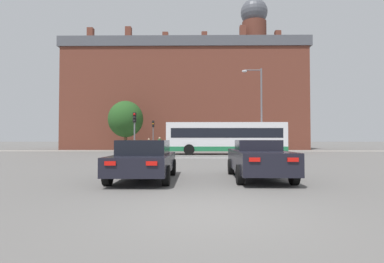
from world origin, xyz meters
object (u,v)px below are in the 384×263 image
at_px(car_saloon_left, 144,159).
at_px(street_lamp_junction, 258,103).
at_px(traffic_light_near_left, 135,127).
at_px(pedestrian_waiting, 160,143).
at_px(pedestrian_walking_west, 149,144).
at_px(car_roadster_right, 258,159).
at_px(bus_crossing_lead, 226,137).
at_px(traffic_light_far_left, 153,130).
at_px(pedestrian_walking_east, 187,142).

bearing_deg(car_saloon_left, street_lamp_junction, 66.17).
bearing_deg(traffic_light_near_left, car_saloon_left, -76.96).
relative_size(pedestrian_waiting, pedestrian_walking_west, 1.11).
xyz_separation_m(car_saloon_left, pedestrian_walking_west, (-4.00, 26.59, 0.19)).
height_order(pedestrian_waiting, pedestrian_walking_west, pedestrian_waiting).
bearing_deg(car_roadster_right, car_saloon_left, -174.51).
bearing_deg(traffic_light_near_left, bus_crossing_lead, 32.98).
relative_size(traffic_light_far_left, pedestrian_walking_west, 2.39).
relative_size(bus_crossing_lead, traffic_light_near_left, 3.14).
distance_m(traffic_light_near_left, pedestrian_walking_east, 14.70).
bearing_deg(car_roadster_right, pedestrian_walking_west, 108.14).
bearing_deg(pedestrian_waiting, pedestrian_walking_east, 29.76).
height_order(traffic_light_near_left, pedestrian_walking_west, traffic_light_near_left).
xyz_separation_m(car_saloon_left, car_roadster_right, (4.13, 0.33, -0.01)).
bearing_deg(traffic_light_far_left, pedestrian_walking_east, 13.71).
xyz_separation_m(street_lamp_junction, pedestrian_waiting, (-10.60, 10.13, -3.87)).
distance_m(car_roadster_right, bus_crossing_lead, 18.05).
xyz_separation_m(pedestrian_waiting, pedestrian_walking_east, (3.56, -0.38, 0.07)).
relative_size(bus_crossing_lead, pedestrian_walking_east, 6.12).
height_order(bus_crossing_lead, traffic_light_near_left, traffic_light_near_left).
bearing_deg(car_saloon_left, traffic_light_near_left, 103.09).
distance_m(car_saloon_left, pedestrian_walking_west, 26.89).
relative_size(traffic_light_far_left, traffic_light_near_left, 1.05).
distance_m(car_saloon_left, street_lamp_junction, 19.73).
distance_m(pedestrian_walking_east, pedestrian_walking_west, 4.84).
xyz_separation_m(traffic_light_near_left, pedestrian_walking_east, (3.84, 14.12, -1.35)).
distance_m(car_saloon_left, pedestrian_waiting, 27.90).
bearing_deg(pedestrian_walking_east, bus_crossing_lead, 0.77).
bearing_deg(street_lamp_junction, car_saloon_left, -113.88).
relative_size(bus_crossing_lead, pedestrian_walking_west, 7.13).
bearing_deg(pedestrian_walking_east, car_roadster_right, -15.89).
bearing_deg(bus_crossing_lead, traffic_light_near_left, -57.02).
relative_size(street_lamp_junction, pedestrian_walking_west, 5.15).
height_order(car_roadster_right, street_lamp_junction, street_lamp_junction).
distance_m(car_roadster_right, pedestrian_walking_west, 27.49).
relative_size(pedestrian_walking_east, pedestrian_walking_west, 1.17).
xyz_separation_m(traffic_light_near_left, street_lamp_junction, (10.88, 4.36, 2.45)).
relative_size(car_saloon_left, traffic_light_near_left, 1.24).
height_order(car_saloon_left, car_roadster_right, car_roadster_right).
distance_m(traffic_light_far_left, pedestrian_waiting, 2.18).
relative_size(car_saloon_left, pedestrian_waiting, 2.55).
bearing_deg(traffic_light_far_left, pedestrian_waiting, 65.62).
xyz_separation_m(traffic_light_near_left, pedestrian_waiting, (0.28, 14.50, -1.42)).
bearing_deg(traffic_light_far_left, car_saloon_left, -82.60).
bearing_deg(traffic_light_far_left, pedestrian_walking_west, 158.27).
relative_size(car_roadster_right, bus_crossing_lead, 0.41).
relative_size(car_saloon_left, traffic_light_far_left, 1.18).
xyz_separation_m(pedestrian_waiting, pedestrian_walking_west, (-1.21, -1.17, -0.12)).
height_order(traffic_light_near_left, pedestrian_walking_east, traffic_light_near_left).
relative_size(car_roadster_right, street_lamp_junction, 0.57).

